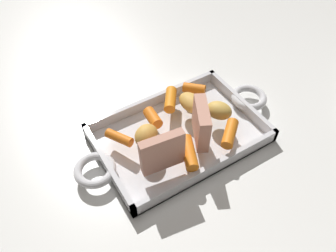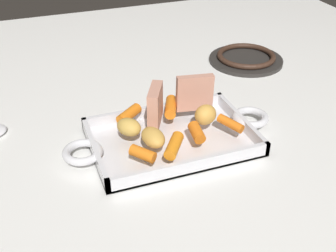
% 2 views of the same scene
% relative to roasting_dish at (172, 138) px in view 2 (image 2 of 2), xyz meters
% --- Properties ---
extents(ground_plane, '(1.81, 1.81, 0.00)m').
position_rel_roasting_dish_xyz_m(ground_plane, '(0.00, 0.00, -0.01)').
color(ground_plane, white).
extents(roasting_dish, '(0.44, 0.22, 0.03)m').
position_rel_roasting_dish_xyz_m(roasting_dish, '(0.00, 0.00, 0.00)').
color(roasting_dish, silver).
rests_on(roasting_dish, ground_plane).
extents(roast_slice_thin, '(0.08, 0.03, 0.08)m').
position_rel_roasting_dish_xyz_m(roast_slice_thin, '(-0.08, -0.06, 0.06)').
color(roast_slice_thin, tan).
rests_on(roast_slice_thin, roasting_dish).
extents(roast_slice_thick, '(0.06, 0.08, 0.08)m').
position_rel_roasting_dish_xyz_m(roast_slice_thick, '(0.02, -0.04, 0.06)').
color(roast_slice_thick, tan).
rests_on(roast_slice_thick, roasting_dish).
extents(baby_carrot_southwest, '(0.06, 0.06, 0.03)m').
position_rel_roasting_dish_xyz_m(baby_carrot_southwest, '(0.02, 0.07, 0.03)').
color(baby_carrot_southwest, orange).
rests_on(baby_carrot_southwest, roasting_dish).
extents(baby_carrot_southeast, '(0.06, 0.06, 0.02)m').
position_rel_roasting_dish_xyz_m(baby_carrot_southeast, '(0.07, -0.07, 0.03)').
color(baby_carrot_southeast, orange).
rests_on(baby_carrot_southeast, roasting_dish).
extents(baby_carrot_short, '(0.03, 0.05, 0.03)m').
position_rel_roasting_dish_xyz_m(baby_carrot_short, '(-0.04, 0.04, 0.03)').
color(baby_carrot_short, orange).
rests_on(baby_carrot_short, roasting_dish).
extents(baby_carrot_long, '(0.05, 0.05, 0.02)m').
position_rel_roasting_dish_xyz_m(baby_carrot_long, '(0.08, 0.07, 0.03)').
color(baby_carrot_long, orange).
rests_on(baby_carrot_long, roasting_dish).
extents(baby_carrot_center_left, '(0.05, 0.07, 0.03)m').
position_rel_roasting_dish_xyz_m(baby_carrot_center_left, '(-0.02, -0.07, 0.03)').
color(baby_carrot_center_left, orange).
rests_on(baby_carrot_center_left, roasting_dish).
extents(baby_carrot_center_right, '(0.04, 0.06, 0.02)m').
position_rel_roasting_dish_xyz_m(baby_carrot_center_right, '(-0.12, 0.03, 0.03)').
color(baby_carrot_center_right, orange).
rests_on(baby_carrot_center_right, roasting_dish).
extents(potato_corner, '(0.06, 0.07, 0.03)m').
position_rel_roasting_dish_xyz_m(potato_corner, '(0.08, -0.02, 0.04)').
color(potato_corner, gold).
rests_on(potato_corner, roasting_dish).
extents(potato_golden_large, '(0.06, 0.06, 0.04)m').
position_rel_roasting_dish_xyz_m(potato_golden_large, '(-0.07, 0.00, 0.04)').
color(potato_golden_large, gold).
rests_on(potato_golden_large, roasting_dish).
extents(potato_whole, '(0.05, 0.07, 0.03)m').
position_rel_roasting_dish_xyz_m(potato_whole, '(0.05, 0.03, 0.04)').
color(potato_whole, gold).
rests_on(potato_whole, roasting_dish).
extents(stove_burner_rear, '(0.21, 0.21, 0.03)m').
position_rel_roasting_dish_xyz_m(stove_burner_rear, '(-0.34, -0.30, 0.00)').
color(stove_burner_rear, '#282623').
rests_on(stove_burner_rear, ground_plane).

